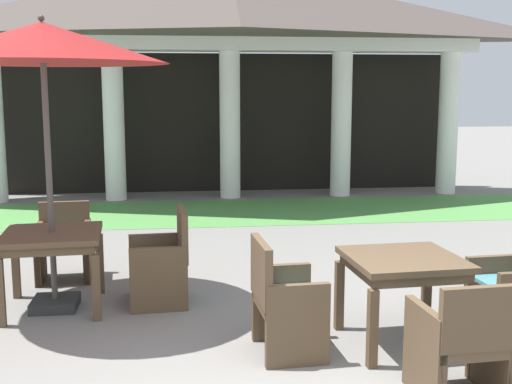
# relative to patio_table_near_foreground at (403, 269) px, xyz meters

# --- Properties ---
(background_pavilion) EXTENTS (9.73, 3.10, 4.28)m
(background_pavilion) POSITION_rel_patio_table_near_foreground_xyz_m (-0.79, 7.44, 2.69)
(background_pavilion) COLOR white
(background_pavilion) RESTS_ON ground
(lawn_strip) EXTENTS (11.53, 2.37, 0.01)m
(lawn_strip) POSITION_rel_patio_table_near_foreground_xyz_m (-0.79, 5.85, -0.62)
(lawn_strip) COLOR #519347
(lawn_strip) RESTS_ON ground
(patio_table_near_foreground) EXTENTS (0.92, 0.92, 0.73)m
(patio_table_near_foreground) POSITION_rel_patio_table_near_foreground_xyz_m (0.00, 0.00, 0.00)
(patio_table_near_foreground) COLOR brown
(patio_table_near_foreground) RESTS_ON ground
(patio_chair_near_foreground_west) EXTENTS (0.53, 0.64, 0.90)m
(patio_chair_near_foreground_west) POSITION_rel_patio_table_near_foreground_xyz_m (-0.97, -0.06, -0.21)
(patio_chair_near_foreground_west) COLOR brown
(patio_chair_near_foreground_west) RESTS_ON ground
(patio_chair_near_foreground_south) EXTENTS (0.58, 0.58, 0.84)m
(patio_chair_near_foreground_south) POSITION_rel_patio_table_near_foreground_xyz_m (0.06, -0.97, -0.24)
(patio_chair_near_foreground_south) COLOR brown
(patio_chair_near_foreground_south) RESTS_ON ground
(patio_chair_near_foreground_east) EXTENTS (0.54, 0.60, 0.82)m
(patio_chair_near_foreground_east) POSITION_rel_patio_table_near_foreground_xyz_m (0.97, 0.06, -0.24)
(patio_chair_near_foreground_east) COLOR brown
(patio_chair_near_foreground_east) RESTS_ON ground
(patio_table_mid_left) EXTENTS (0.94, 0.94, 0.74)m
(patio_table_mid_left) POSITION_rel_patio_table_near_foreground_xyz_m (-2.94, 1.22, 0.01)
(patio_table_mid_left) COLOR brown
(patio_table_mid_left) RESTS_ON ground
(patio_umbrella_mid_left) EXTENTS (2.24, 2.24, 2.69)m
(patio_umbrella_mid_left) POSITION_rel_patio_table_near_foreground_xyz_m (-2.94, 1.22, 1.80)
(patio_umbrella_mid_left) COLOR #2D2D2D
(patio_umbrella_mid_left) RESTS_ON ground
(patio_chair_mid_left_north) EXTENTS (0.59, 0.57, 0.82)m
(patio_chair_mid_left_north) POSITION_rel_patio_table_near_foreground_xyz_m (-3.01, 2.21, -0.24)
(patio_chair_mid_left_north) COLOR brown
(patio_chair_mid_left_north) RESTS_ON ground
(patio_chair_mid_left_east) EXTENTS (0.58, 0.67, 0.91)m
(patio_chair_mid_left_east) POSITION_rel_patio_table_near_foreground_xyz_m (-1.94, 1.29, -0.22)
(patio_chair_mid_left_east) COLOR brown
(patio_chair_mid_left_east) RESTS_ON ground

